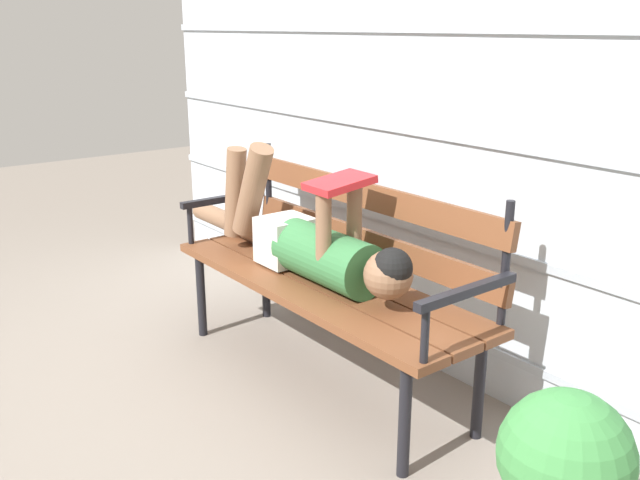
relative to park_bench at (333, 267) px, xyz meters
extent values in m
plane|color=gray|center=(0.00, -0.23, -0.52)|extent=(12.00, 12.00, 0.00)
cube|color=#B2BCC6|center=(0.00, 0.44, 0.77)|extent=(4.21, 0.06, 2.58)
cube|color=#A3ADB7|center=(0.00, 0.41, -0.30)|extent=(4.21, 0.02, 0.04)
cube|color=#A3ADB7|center=(0.00, 0.41, 0.13)|extent=(4.21, 0.02, 0.04)
cube|color=#A3ADB7|center=(0.00, 0.41, 0.56)|extent=(4.21, 0.02, 0.04)
cube|color=#A3ADB7|center=(0.00, 0.41, 0.99)|extent=(4.21, 0.02, 0.04)
cube|color=brown|center=(0.00, -0.24, -0.06)|extent=(1.66, 0.16, 0.04)
cube|color=brown|center=(0.00, -0.07, -0.06)|extent=(1.66, 0.16, 0.04)
cube|color=brown|center=(0.00, 0.10, -0.06)|extent=(1.66, 0.16, 0.04)
cube|color=brown|center=(0.00, 0.18, 0.08)|extent=(1.60, 0.05, 0.11)
cube|color=brown|center=(0.00, 0.18, 0.29)|extent=(1.60, 0.05, 0.11)
cylinder|color=black|center=(-0.77, 0.18, 0.19)|extent=(0.03, 0.03, 0.47)
cylinder|color=black|center=(0.77, 0.18, 0.19)|extent=(0.03, 0.03, 0.47)
cylinder|color=black|center=(-0.73, -0.27, -0.30)|extent=(0.04, 0.04, 0.44)
cylinder|color=black|center=(0.73, -0.27, -0.30)|extent=(0.04, 0.04, 0.44)
cylinder|color=black|center=(-0.73, 0.12, -0.30)|extent=(0.04, 0.04, 0.44)
cylinder|color=black|center=(0.73, 0.12, -0.30)|extent=(0.04, 0.04, 0.44)
cube|color=black|center=(-0.81, -0.07, 0.16)|extent=(0.04, 0.47, 0.03)
cylinder|color=black|center=(-0.81, -0.27, 0.06)|extent=(0.03, 0.03, 0.20)
cube|color=black|center=(0.81, -0.07, 0.16)|extent=(0.04, 0.47, 0.03)
cylinder|color=black|center=(0.81, -0.27, 0.06)|extent=(0.03, 0.03, 0.20)
cylinder|color=#33703D|center=(0.05, -0.07, 0.07)|extent=(0.50, 0.23, 0.23)
cube|color=silver|center=(-0.26, -0.07, 0.07)|extent=(0.20, 0.22, 0.21)
sphere|color=brown|center=(0.42, -0.07, 0.10)|extent=(0.19, 0.19, 0.19)
sphere|color=black|center=(0.44, -0.07, 0.14)|extent=(0.16, 0.16, 0.16)
cylinder|color=brown|center=(-0.43, -0.13, 0.28)|extent=(0.28, 0.11, 0.46)
cylinder|color=brown|center=(-0.59, -0.13, 0.24)|extent=(0.15, 0.09, 0.44)
cylinder|color=brown|center=(-0.76, -0.01, 0.01)|extent=(0.84, 0.10, 0.10)
cylinder|color=brown|center=(0.13, -0.15, 0.23)|extent=(0.06, 0.06, 0.32)
cylinder|color=brown|center=(0.13, 0.01, 0.23)|extent=(0.06, 0.06, 0.32)
cube|color=red|center=(0.13, -0.07, 0.41)|extent=(0.19, 0.26, 0.06)
sphere|color=#3D8442|center=(1.37, -0.32, -0.07)|extent=(0.36, 0.36, 0.36)
camera|label=1|loc=(2.21, -1.77, 1.00)|focal=38.81mm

